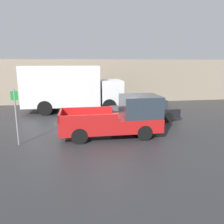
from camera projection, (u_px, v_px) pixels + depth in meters
ground_plane at (118, 134)px, 11.59m from camera, size 60.00×60.00×0.00m
building_wall at (100, 81)px, 20.29m from camera, size 28.00×0.15×4.01m
pickup_truck at (120, 118)px, 11.15m from camera, size 5.04×1.97×2.08m
car at (144, 109)px, 14.41m from camera, size 4.31×1.93×1.39m
delivery_truck at (69, 87)px, 16.71m from camera, size 7.47×2.57×3.48m
parking_sign at (16, 114)px, 9.76m from camera, size 0.30×0.07×2.59m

